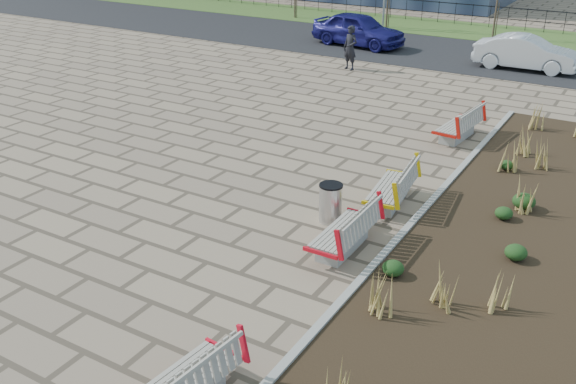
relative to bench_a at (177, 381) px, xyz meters
The scene contains 14 objects.
ground 4.06m from the bench_a, 138.19° to the left, with size 120.00×120.00×0.00m, color #7A6954.
planting_bed 8.35m from the bench_a, 67.07° to the left, with size 4.50×18.00×0.10m, color black.
planting_curb 7.75m from the bench_a, 83.17° to the left, with size 0.16×18.00×0.15m, color gray.
grass_verge_far 30.83m from the bench_a, 95.58° to the left, with size 80.00×5.00×0.04m, color #33511E.
road 24.87m from the bench_a, 96.93° to the left, with size 80.00×7.00×0.02m, color black.
bench_a is the anchor object (origin of this frame).
bench_b 5.44m from the bench_a, 90.00° to the left, with size 0.90×2.10×1.00m, color red, non-canonical shape.
bench_c 8.03m from the bench_a, 90.00° to the left, with size 0.90×2.10×1.00m, color gold, non-canonical shape.
bench_d 13.41m from the bench_a, 90.00° to the left, with size 0.90×2.10×1.00m, color #B4140C, non-canonical shape.
litter_bin 6.53m from the bench_a, 97.30° to the left, with size 0.53×0.53×0.91m, color #B2B2B7.
pedestrian 20.65m from the bench_a, 108.79° to the left, with size 0.68×0.45×1.87m, color black.
car_blue 25.42m from the bench_a, 109.17° to the left, with size 1.90×4.72×1.61m, color navy.
car_silver 23.37m from the bench_a, 90.31° to the left, with size 1.51×4.32×1.42m, color silver.
railing_fence 32.32m from the bench_a, 95.33° to the left, with size 44.00×0.10×1.20m, color black, non-canonical shape.
Camera 1 is at (8.11, -8.10, 6.93)m, focal length 40.00 mm.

